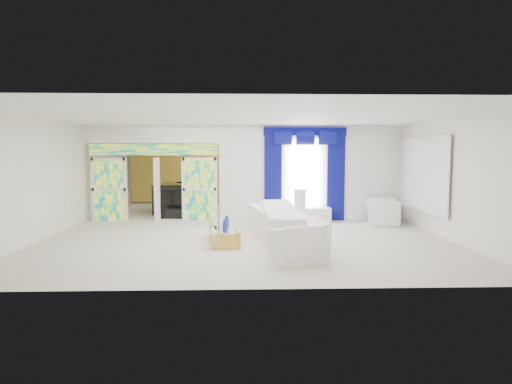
{
  "coord_description": "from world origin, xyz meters",
  "views": [
    {
      "loc": [
        -0.05,
        -12.42,
        2.09
      ],
      "look_at": [
        0.3,
        -1.2,
        1.1
      ],
      "focal_mm": 29.65,
      "sensor_mm": 36.0,
      "label": 1
    }
  ],
  "objects_px": {
    "coffee_table": "(224,235)",
    "grand_piano": "(181,197)",
    "white_sofa": "(281,229)",
    "armchair": "(381,212)",
    "console_table": "(309,215)"
  },
  "relations": [
    {
      "from": "console_table",
      "to": "grand_piano",
      "type": "bearing_deg",
      "value": 150.15
    },
    {
      "from": "coffee_table",
      "to": "console_table",
      "type": "bearing_deg",
      "value": 50.48
    },
    {
      "from": "white_sofa",
      "to": "grand_piano",
      "type": "relative_size",
      "value": 1.91
    },
    {
      "from": "coffee_table",
      "to": "white_sofa",
      "type": "bearing_deg",
      "value": -12.53
    },
    {
      "from": "console_table",
      "to": "armchair",
      "type": "height_order",
      "value": "armchair"
    },
    {
      "from": "white_sofa",
      "to": "grand_piano",
      "type": "distance_m",
      "value": 6.68
    },
    {
      "from": "coffee_table",
      "to": "grand_piano",
      "type": "xyz_separation_m",
      "value": [
        -1.82,
        5.57,
        0.34
      ]
    },
    {
      "from": "console_table",
      "to": "armchair",
      "type": "distance_m",
      "value": 2.17
    },
    {
      "from": "console_table",
      "to": "armchair",
      "type": "bearing_deg",
      "value": -13.32
    },
    {
      "from": "coffee_table",
      "to": "console_table",
      "type": "distance_m",
      "value": 3.99
    },
    {
      "from": "white_sofa",
      "to": "coffee_table",
      "type": "bearing_deg",
      "value": 157.65
    },
    {
      "from": "armchair",
      "to": "console_table",
      "type": "bearing_deg",
      "value": 90.94
    },
    {
      "from": "white_sofa",
      "to": "armchair",
      "type": "bearing_deg",
      "value": 31.27
    },
    {
      "from": "armchair",
      "to": "coffee_table",
      "type": "bearing_deg",
      "value": 133.25
    },
    {
      "from": "coffee_table",
      "to": "grand_piano",
      "type": "distance_m",
      "value": 5.87
    }
  ]
}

